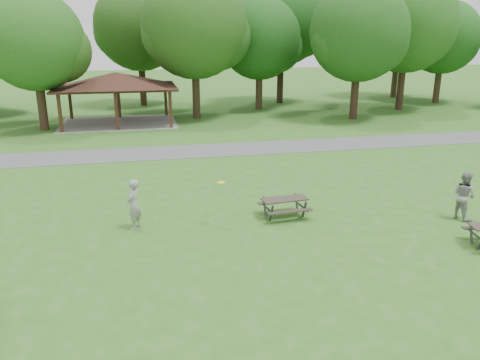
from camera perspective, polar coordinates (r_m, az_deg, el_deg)
The scene contains 16 objects.
ground at distance 13.79m, azimuth -0.57°, elevation -10.33°, with size 160.00×160.00×0.00m, color #2C5F1B.
asphalt_path at distance 26.85m, azimuth -6.61°, elevation 3.47°, with size 120.00×3.20×0.02m, color #4C4C4F.
pavilion at distance 36.15m, azimuth -14.89°, elevation 11.50°, with size 8.60×7.01×3.76m.
tree_row_d at distance 35.09m, azimuth -23.65°, elevation 14.94°, with size 6.93×6.60×9.27m.
tree_row_e at distance 37.27m, azimuth -5.43°, elevation 17.88°, with size 8.40×8.00×11.02m.
tree_row_f at distance 41.84m, azimuth 2.51°, elevation 16.58°, with size 7.35×7.00×9.55m.
tree_row_g at distance 37.79m, azimuth 14.40°, elevation 16.74°, with size 7.77×7.40×10.25m.
tree_row_h at distance 43.75m, azimuth 19.77°, elevation 17.22°, with size 8.61×8.20×11.37m.
tree_row_i at distance 49.94m, azimuth 23.57°, elevation 15.43°, with size 7.14×6.80×9.52m.
tree_deep_b at distance 44.99m, azimuth -12.05°, elevation 17.63°, with size 8.40×8.00×11.13m.
tree_deep_c at distance 46.04m, azimuth 5.22°, elevation 18.60°, with size 8.82×8.40×11.90m.
tree_deep_d at distance 52.67m, azimuth 18.97°, elevation 17.16°, with size 8.40×8.00×11.27m.
picnic_table_middle at distance 17.12m, azimuth 5.45°, elevation -2.79°, with size 1.78×1.48×0.72m.
frisbee_in_flight at distance 15.90m, azimuth -2.31°, elevation -0.30°, with size 0.36×0.36×0.02m.
frisbee_thrower at distance 16.30m, azimuth -12.83°, elevation -2.92°, with size 0.64×0.42×1.75m, color gray.
frisbee_catcher at distance 18.58m, azimuth 25.62°, elevation -1.70°, with size 0.86×0.67×1.76m, color gray.
Camera 1 is at (-2.44, -11.96, 6.41)m, focal length 35.00 mm.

